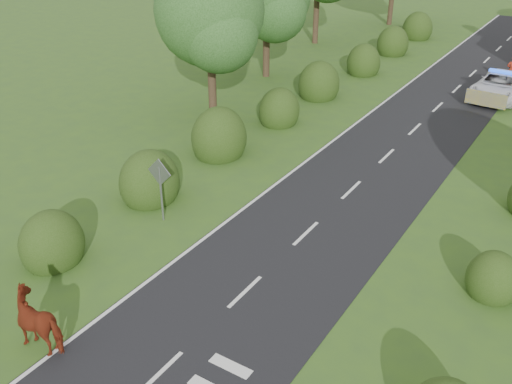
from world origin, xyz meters
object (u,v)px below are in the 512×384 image
Objects in this scene: cow at (43,323)px; pedestrian_red at (512,70)px; police_van at (500,86)px; road_sign at (160,181)px.

cow is 1.12× the size of pedestrian_red.
police_van is at bearing 158.95° from cow.
road_sign is 1.43× the size of pedestrian_red.
road_sign is 0.45× the size of police_van.
police_van is (7.50, 21.59, -0.90)m from road_sign.
road_sign reaches higher than cow.
pedestrian_red is (7.51, 24.94, -0.77)m from road_sign.
pedestrian_red reaches higher than cow.
cow is 0.35× the size of police_van.
pedestrian_red is (0.01, 3.35, 0.13)m from police_van.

